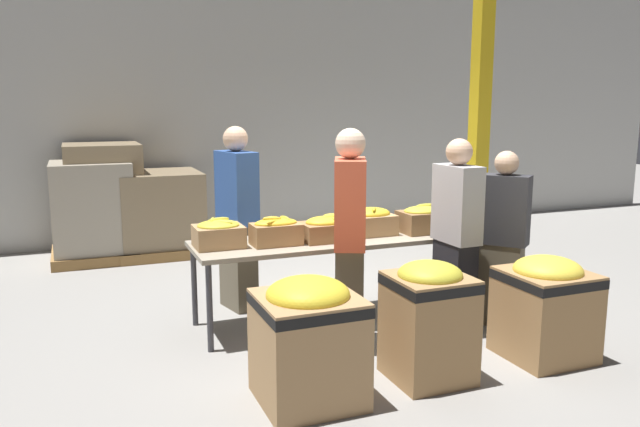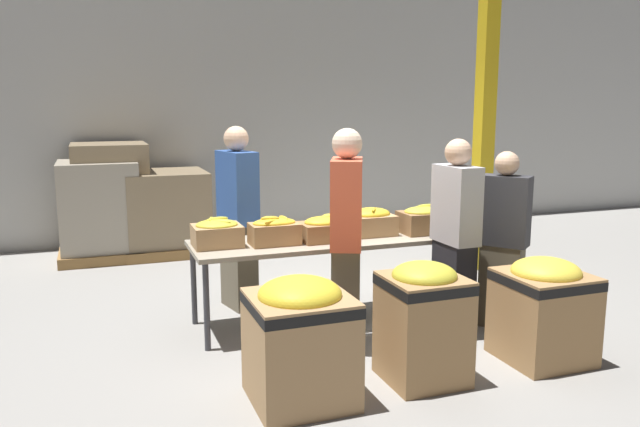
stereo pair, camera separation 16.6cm
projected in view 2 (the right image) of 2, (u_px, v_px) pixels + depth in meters
name	position (u px, v px, depth m)	size (l,w,h in m)	color
ground_plane	(348.00, 318.00, 5.83)	(30.00, 30.00, 0.00)	gray
wall_back	(244.00, 102.00, 9.19)	(16.00, 0.08, 4.00)	#B7B7B2
sorting_table	(349.00, 242.00, 5.71)	(2.87, 0.78, 0.77)	#9E937F
banana_box_0	(217.00, 233.00, 5.30)	(0.41, 0.34, 0.25)	tan
banana_box_1	(274.00, 231.00, 5.38)	(0.42, 0.27, 0.26)	#A37A4C
banana_box_2	(324.00, 228.00, 5.52)	(0.42, 0.32, 0.24)	olive
banana_box_3	(371.00, 221.00, 5.78)	(0.43, 0.34, 0.26)	tan
banana_box_4	(423.00, 219.00, 5.86)	(0.42, 0.33, 0.27)	olive
banana_box_5	(457.00, 216.00, 6.12)	(0.42, 0.34, 0.24)	tan
volunteer_0	(238.00, 219.00, 6.00)	(0.34, 0.52, 1.77)	#6B604C
volunteer_1	(503.00, 241.00, 5.48)	(0.43, 0.46, 1.57)	#6B604C
volunteer_2	(346.00, 241.00, 4.98)	(0.42, 0.54, 1.79)	#6B604C
volunteer_3	(455.00, 238.00, 5.33)	(0.24, 0.46, 1.69)	black
donation_bin_0	(300.00, 336.00, 4.14)	(0.66, 0.66, 0.86)	tan
donation_bin_1	(423.00, 318.00, 4.45)	(0.55, 0.55, 0.88)	#A37A4C
donation_bin_2	(544.00, 306.00, 4.81)	(0.62, 0.62, 0.81)	#A37A4C
support_pillar	(485.00, 101.00, 7.25)	(0.18, 0.18, 4.00)	gold
pallet_stack_0	(112.00, 200.00, 8.19)	(1.02, 1.02, 1.47)	olive
pallet_stack_1	(100.00, 211.00, 8.00)	(1.04, 1.04, 1.25)	olive
pallet_stack_2	(166.00, 213.00, 8.33)	(1.14, 1.14, 1.09)	olive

